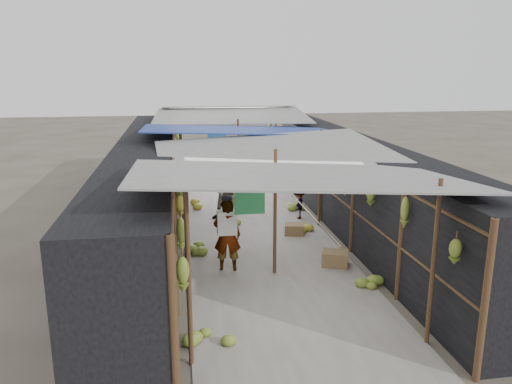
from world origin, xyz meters
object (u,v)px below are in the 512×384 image
black_basin (279,186)px  shopper_blue (227,188)px  crate_near (294,230)px  vendor_seated (299,205)px  vendor_elderly (227,235)px

black_basin → shopper_blue: size_ratio=0.36×
black_basin → shopper_blue: shopper_blue is taller
crate_near → vendor_seated: vendor_seated is taller
crate_near → shopper_blue: bearing=147.3°
crate_near → black_basin: size_ratio=0.73×
black_basin → shopper_blue: 4.11m
vendor_seated → vendor_elderly: bearing=-28.6°
vendor_elderly → shopper_blue: (0.37, 3.62, 0.13)m
crate_near → shopper_blue: shopper_blue is taller
crate_near → vendor_elderly: 2.85m
vendor_elderly → shopper_blue: bearing=-87.2°
black_basin → shopper_blue: bearing=-122.6°
black_basin → vendor_seated: vendor_seated is taller
vendor_elderly → vendor_seated: 4.10m
crate_near → black_basin: 5.03m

